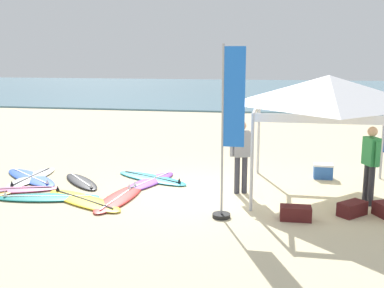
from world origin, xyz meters
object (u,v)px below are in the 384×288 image
at_px(gear_bag_by_pole, 352,209).
at_px(banner_flag, 228,140).
at_px(surfboard_black, 81,181).
at_px(cooler_box, 323,171).
at_px(surfboard_teal, 47,197).
at_px(gear_bag_near_tent, 296,213).
at_px(person_grey, 241,152).
at_px(surfboard_white, 32,178).
at_px(canopy_tent, 328,91).
at_px(surfboard_blue, 31,177).
at_px(surfboard_red, 120,198).
at_px(person_green, 370,160).
at_px(surfboard_pink, 17,190).
at_px(surfboard_purple, 149,182).
at_px(surfboard_cyan, 152,178).
at_px(surfboard_yellow, 83,200).

bearing_deg(gear_bag_by_pole, banner_flag, -166.13).
bearing_deg(banner_flag, surfboard_black, 154.52).
height_order(surfboard_black, cooler_box, cooler_box).
height_order(surfboard_teal, gear_bag_near_tent, gear_bag_near_tent).
bearing_deg(surfboard_black, person_grey, -1.87).
xyz_separation_m(surfboard_white, person_grey, (5.49, -0.25, 0.95)).
distance_m(canopy_tent, person_grey, 2.40).
bearing_deg(banner_flag, surfboard_blue, 159.61).
xyz_separation_m(surfboard_black, surfboard_teal, (-0.20, -1.39, -0.00)).
relative_size(surfboard_red, surfboard_teal, 0.96).
xyz_separation_m(surfboard_red, person_green, (5.42, 0.65, 0.95)).
relative_size(surfboard_teal, banner_flag, 0.70).
bearing_deg(cooler_box, gear_bag_near_tent, -103.77).
bearing_deg(surfboard_blue, surfboard_red, -23.39).
distance_m(surfboard_teal, surfboard_blue, 1.99).
distance_m(surfboard_pink, person_green, 8.12).
distance_m(surfboard_pink, cooler_box, 7.73).
distance_m(surfboard_purple, cooler_box, 4.56).
bearing_deg(gear_bag_near_tent, person_grey, 126.94).
relative_size(surfboard_pink, person_green, 1.15).
height_order(surfboard_cyan, gear_bag_by_pole, gear_bag_by_pole).
height_order(surfboard_teal, surfboard_pink, same).
bearing_deg(surfboard_pink, gear_bag_near_tent, -6.80).
height_order(surfboard_teal, surfboard_blue, same).
bearing_deg(canopy_tent, surfboard_blue, -179.10).
distance_m(person_green, gear_bag_near_tent, 2.20).
bearing_deg(banner_flag, surfboard_white, 159.70).
height_order(gear_bag_by_pole, cooler_box, cooler_box).
height_order(gear_bag_near_tent, gear_bag_by_pole, same).
distance_m(surfboard_red, surfboard_cyan, 1.79).
height_order(canopy_tent, surfboard_teal, canopy_tent).
relative_size(surfboard_black, surfboard_yellow, 0.70).
distance_m(surfboard_pink, gear_bag_by_pole, 7.62).
xyz_separation_m(surfboard_yellow, banner_flag, (3.24, -0.43, 1.54)).
xyz_separation_m(surfboard_red, surfboard_purple, (0.29, 1.43, 0.00)).
xyz_separation_m(surfboard_blue, surfboard_pink, (0.27, -1.11, 0.00)).
bearing_deg(canopy_tent, cooler_box, 84.96).
distance_m(canopy_tent, surfboard_black, 6.41).
distance_m(surfboard_black, cooler_box, 6.28).
relative_size(person_grey, gear_bag_by_pole, 2.85).
distance_m(surfboard_black, surfboard_cyan, 1.80).
relative_size(surfboard_yellow, gear_bag_by_pole, 4.00).
relative_size(surfboard_red, person_grey, 1.34).
xyz_separation_m(surfboard_black, gear_bag_near_tent, (5.26, -1.74, 0.10)).
bearing_deg(cooler_box, surfboard_blue, -169.14).
relative_size(surfboard_white, surfboard_pink, 1.11).
relative_size(surfboard_purple, gear_bag_near_tent, 3.67).
xyz_separation_m(surfboard_teal, surfboard_pink, (-1.02, 0.42, 0.00)).
bearing_deg(gear_bag_by_pole, surfboard_yellow, -178.23).
bearing_deg(surfboard_cyan, gear_bag_by_pole, -22.10).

